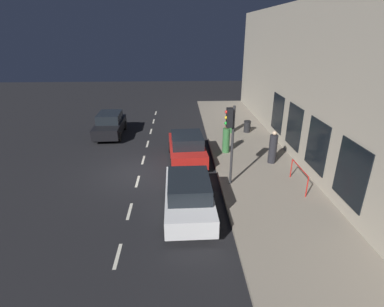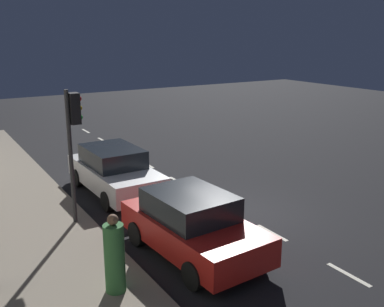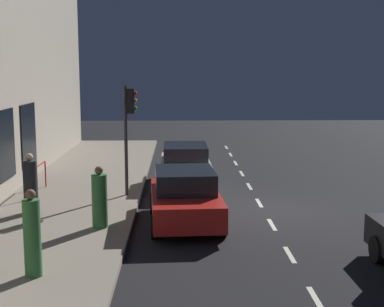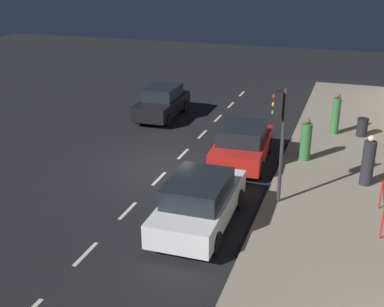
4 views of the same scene
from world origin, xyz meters
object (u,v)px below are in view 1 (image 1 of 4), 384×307
at_px(pedestrian_0, 226,140).
at_px(trash_bin, 247,126).
at_px(parked_car_1, 110,124).
at_px(parked_car_0, 189,194).
at_px(parked_car_2, 187,147).
at_px(pedestrian_2, 231,121).
at_px(traffic_light, 230,129).
at_px(pedestrian_1, 273,148).

relative_size(pedestrian_0, trash_bin, 2.08).
distance_m(parked_car_1, pedestrian_0, 8.52).
height_order(parked_car_0, pedestrian_0, pedestrian_0).
xyz_separation_m(parked_car_1, trash_bin, (9.67, -0.18, -0.23)).
xyz_separation_m(parked_car_0, parked_car_2, (0.07, 5.17, -0.00)).
relative_size(parked_car_0, parked_car_2, 1.07).
bearing_deg(trash_bin, pedestrian_2, -175.95).
relative_size(parked_car_2, trash_bin, 5.11).
height_order(parked_car_1, parked_car_2, same).
bearing_deg(parked_car_2, parked_car_0, -94.20).
relative_size(traffic_light, pedestrian_1, 2.07).
xyz_separation_m(pedestrian_2, trash_bin, (1.18, 0.08, -0.46)).
height_order(pedestrian_1, pedestrian_2, pedestrian_2).
bearing_deg(parked_car_1, pedestrian_0, 151.77).
distance_m(parked_car_2, trash_bin, 6.26).
distance_m(parked_car_1, pedestrian_2, 8.50).
distance_m(parked_car_2, pedestrian_1, 4.71).
bearing_deg(pedestrian_1, parked_car_2, -99.71).
bearing_deg(pedestrian_1, trash_bin, -177.01).
bearing_deg(parked_car_0, pedestrian_2, 69.97).
height_order(parked_car_2, pedestrian_1, pedestrian_1).
bearing_deg(pedestrian_2, parked_car_1, -119.65).
bearing_deg(trash_bin, pedestrian_1, -87.72).
distance_m(pedestrian_0, pedestrian_2, 3.70).
relative_size(parked_car_0, pedestrian_1, 2.46).
distance_m(parked_car_2, pedestrian_2, 5.42).
bearing_deg(parked_car_1, traffic_light, 131.12).
xyz_separation_m(parked_car_1, pedestrian_2, (8.49, -0.26, 0.23)).
height_order(traffic_light, pedestrian_0, traffic_light).
bearing_deg(traffic_light, pedestrian_2, 79.46).
height_order(traffic_light, trash_bin, traffic_light).
bearing_deg(parked_car_1, trash_bin, 177.59).
bearing_deg(pedestrian_2, pedestrian_0, -41.89).
bearing_deg(pedestrian_0, pedestrian_1, -36.19).
height_order(parked_car_1, pedestrian_0, pedestrian_0).
bearing_deg(trash_bin, parked_car_0, -115.06).
distance_m(parked_car_0, parked_car_1, 11.07).
relative_size(pedestrian_2, trash_bin, 2.28).
xyz_separation_m(traffic_light, pedestrian_2, (1.39, 7.49, -1.84)).
bearing_deg(trash_bin, parked_car_1, 178.93).
bearing_deg(pedestrian_1, parked_car_1, -118.21).
bearing_deg(traffic_light, parked_car_2, 120.32).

